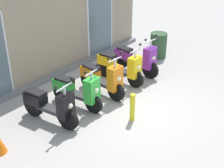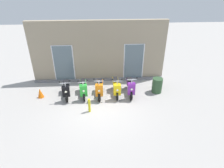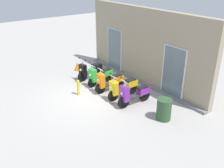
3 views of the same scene
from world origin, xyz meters
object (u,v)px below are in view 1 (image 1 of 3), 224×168
scooter_green (78,90)px  scooter_yellow (120,66)px  scooter_orange (102,78)px  trash_bin (158,45)px  curb_bollard (132,107)px  scooter_purple (136,58)px  scooter_black (50,105)px

scooter_green → scooter_yellow: size_ratio=0.93×
scooter_orange → scooter_yellow: scooter_orange is taller
scooter_yellow → trash_bin: scooter_yellow is taller
trash_bin → curb_bollard: bearing=-156.8°
scooter_orange → trash_bin: bearing=4.2°
scooter_purple → curb_bollard: scooter_purple is taller
scooter_purple → scooter_yellow: bearing=178.1°
scooter_black → scooter_orange: size_ratio=1.02×
scooter_black → scooter_green: 0.90m
scooter_green → scooter_yellow: bearing=0.8°
scooter_green → curb_bollard: (0.37, -1.43, -0.12)m
scooter_purple → trash_bin: (1.54, 0.17, -0.07)m
scooter_black → scooter_orange: bearing=-2.2°
scooter_yellow → trash_bin: bearing=3.5°
scooter_black → curb_bollard: size_ratio=2.29×
scooter_orange → scooter_yellow: 0.90m
scooter_green → scooter_orange: size_ratio=0.97×
scooter_green → scooter_purple: bearing=-0.0°
scooter_orange → curb_bollard: scooter_orange is taller
scooter_yellow → curb_bollard: bearing=-134.0°
scooter_yellow → scooter_green: bearing=-179.2°
scooter_green → curb_bollard: 1.48m
scooter_purple → scooter_orange: bearing=-177.7°
scooter_black → trash_bin: (4.98, 0.16, -0.04)m
scooter_black → scooter_green: (0.90, -0.00, 0.01)m
trash_bin → scooter_black: bearing=-178.1°
curb_bollard → scooter_black: bearing=131.7°
scooter_black → scooter_purple: bearing=-0.0°
scooter_orange → scooter_purple: (1.66, 0.07, 0.00)m
scooter_black → scooter_purple: scooter_purple is taller
scooter_yellow → scooter_purple: (0.77, -0.02, -0.01)m
scooter_purple → curb_bollard: size_ratio=2.39×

